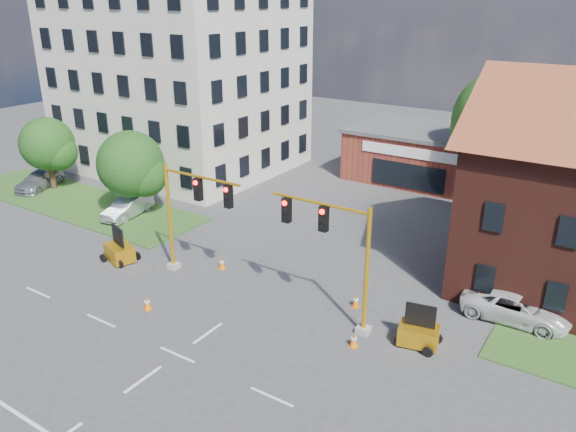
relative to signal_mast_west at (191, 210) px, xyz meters
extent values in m
plane|color=#404143|center=(4.36, -6.00, -3.92)|extent=(120.00, 120.00, 0.00)
cube|color=#2D5620|center=(-15.64, 4.00, -3.88)|extent=(22.00, 6.00, 0.08)
cube|color=beige|center=(-15.64, 16.00, 6.08)|extent=(18.00, 15.00, 20.00)
cube|color=brown|center=(4.36, 24.00, -1.92)|extent=(12.00, 8.00, 4.00)
cube|color=#4E4E51|center=(4.36, 24.00, 0.23)|extent=(12.40, 8.40, 0.30)
cube|color=white|center=(4.36, 19.95, -0.72)|extent=(8.00, 0.10, 0.80)
cube|color=black|center=(4.36, 19.95, -2.62)|extent=(6.00, 0.10, 2.00)
cylinder|color=#3B2815|center=(10.86, 21.00, -1.71)|extent=(0.44, 0.44, 4.42)
sphere|color=#174515|center=(10.86, 21.00, 2.31)|extent=(7.44, 7.44, 7.44)
sphere|color=#174515|center=(12.34, 21.30, 1.30)|extent=(5.21, 5.21, 5.21)
cylinder|color=#3B2815|center=(-9.64, 4.50, -2.57)|extent=(0.44, 0.44, 2.70)
sphere|color=#174515|center=(-9.64, 4.50, -0.11)|extent=(4.57, 4.57, 4.57)
sphere|color=#174515|center=(-8.73, 4.80, -0.73)|extent=(3.20, 3.20, 3.20)
cylinder|color=#3B2815|center=(-19.64, 5.00, -2.60)|extent=(0.44, 0.44, 2.64)
sphere|color=#174515|center=(-19.64, 5.00, -0.20)|extent=(4.17, 4.17, 4.17)
sphere|color=#174515|center=(-18.81, 5.30, -0.80)|extent=(2.92, 2.92, 2.92)
cube|color=#999A94|center=(-1.64, 0.00, -3.77)|extent=(0.60, 0.60, 0.30)
cylinder|color=orange|center=(-1.64, 0.00, -0.82)|extent=(0.20, 0.20, 6.20)
cylinder|color=orange|center=(0.86, 0.00, 1.98)|extent=(5.00, 0.14, 0.14)
cube|color=black|center=(0.61, 0.00, 1.28)|extent=(0.40, 0.32, 1.20)
cube|color=black|center=(2.61, 0.00, 1.28)|extent=(0.40, 0.32, 1.20)
sphere|color=#FF0C07|center=(0.61, -0.18, 1.68)|extent=(0.24, 0.24, 0.24)
cube|color=#999A94|center=(10.36, 0.00, -3.77)|extent=(0.60, 0.60, 0.30)
cylinder|color=orange|center=(10.36, 0.00, -0.82)|extent=(0.20, 0.20, 6.20)
cylinder|color=orange|center=(7.86, 0.00, 1.98)|extent=(5.00, 0.14, 0.14)
cube|color=black|center=(8.11, 0.00, 1.28)|extent=(0.40, 0.32, 1.20)
cube|color=black|center=(6.11, 0.00, 1.28)|extent=(0.40, 0.32, 1.20)
sphere|color=#FF0C07|center=(8.11, -0.18, 1.68)|extent=(0.24, 0.24, 0.24)
cube|color=orange|center=(-4.93, -1.02, -3.36)|extent=(2.13, 1.76, 0.91)
cube|color=black|center=(-4.93, -1.02, -2.30)|extent=(1.38, 0.59, 1.12)
cube|color=orange|center=(12.83, 0.46, -3.39)|extent=(1.92, 1.47, 0.86)
cube|color=black|center=(12.83, 0.46, -2.39)|extent=(1.33, 0.38, 1.05)
cube|color=orange|center=(0.44, -4.00, -3.90)|extent=(0.38, 0.38, 0.04)
cone|color=orange|center=(0.44, -4.00, -3.57)|extent=(0.40, 0.40, 0.70)
cylinder|color=white|center=(0.44, -4.00, -3.50)|extent=(0.27, 0.27, 0.09)
cube|color=orange|center=(0.70, 1.47, -3.90)|extent=(0.38, 0.38, 0.04)
cone|color=orange|center=(0.70, 1.47, -3.57)|extent=(0.40, 0.40, 0.70)
cylinder|color=white|center=(0.70, 1.47, -3.50)|extent=(0.27, 0.27, 0.09)
cube|color=orange|center=(10.49, -1.24, -3.90)|extent=(0.38, 0.38, 0.04)
cone|color=orange|center=(10.49, -1.24, -3.57)|extent=(0.40, 0.40, 0.70)
cylinder|color=white|center=(10.49, -1.24, -3.50)|extent=(0.27, 0.27, 0.09)
cube|color=orange|center=(9.01, 1.88, -3.90)|extent=(0.38, 0.38, 0.04)
cone|color=orange|center=(9.01, 1.88, -3.57)|extent=(0.40, 0.40, 0.70)
cylinder|color=white|center=(9.01, 1.88, -3.50)|extent=(0.27, 0.27, 0.09)
imported|color=silver|center=(15.94, 5.02, -3.22)|extent=(5.05, 2.38, 1.40)
imported|color=#9A9DA2|center=(-9.97, 4.13, -3.22)|extent=(2.20, 4.44, 1.40)
imported|color=#9A9DA2|center=(-20.71, 4.52, -3.23)|extent=(3.48, 5.16, 1.39)
camera|label=1|loc=(19.61, -20.47, 10.70)|focal=35.00mm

